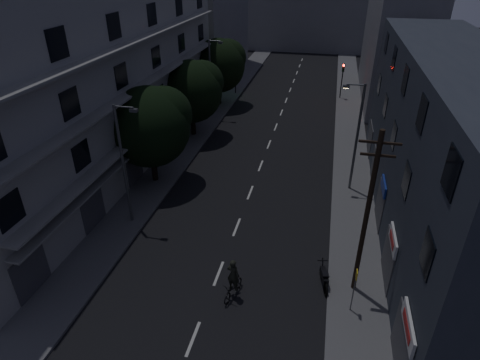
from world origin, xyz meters
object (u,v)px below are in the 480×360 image
at_px(motorcycle, 324,278).
at_px(cyclist, 233,284).
at_px(utility_pole, 367,214).
at_px(bus_stop_sign, 355,284).

xyz_separation_m(motorcycle, cyclist, (-4.56, -1.79, 0.28)).
height_order(utility_pole, bus_stop_sign, utility_pole).
bearing_deg(bus_stop_sign, cyclist, -178.08).
bearing_deg(utility_pole, motorcycle, -178.87).
bearing_deg(motorcycle, utility_pole, -10.96).
distance_m(bus_stop_sign, cyclist, 6.05).
bearing_deg(bus_stop_sign, utility_pole, 83.52).
distance_m(bus_stop_sign, motorcycle, 2.52).
height_order(bus_stop_sign, motorcycle, bus_stop_sign).
relative_size(bus_stop_sign, motorcycle, 1.25).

